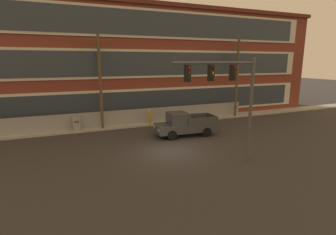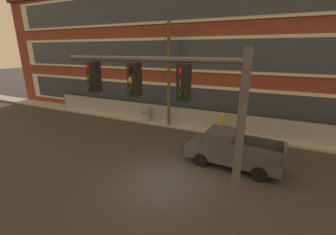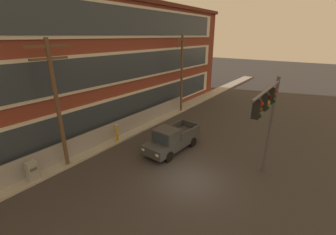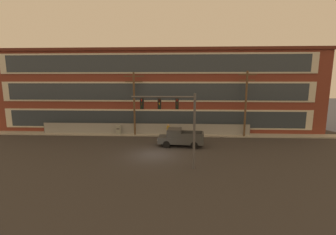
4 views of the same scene
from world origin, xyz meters
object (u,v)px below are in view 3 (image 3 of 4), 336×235
Objects in this scene: utility_pole_near_corner at (57,100)px; electrical_cabinet at (33,172)px; pedestrian_near_cabinet at (117,132)px; utility_pole_midblock at (182,72)px; traffic_signal_mast at (268,112)px; pickup_truck_dark_grey at (172,140)px.

utility_pole_near_corner is 4.65m from electrical_cabinet.
pedestrian_near_cabinet is at bearing -0.76° from electrical_cabinet.
utility_pole_midblock reaches higher than utility_pole_near_corner.
utility_pole_near_corner reaches higher than pedestrian_near_cabinet.
electrical_cabinet is (-2.26, 0.02, -4.06)m from utility_pole_near_corner.
traffic_signal_mast reaches higher than pedestrian_near_cabinet.
pickup_truck_dark_grey is at bearing -152.06° from utility_pole_midblock.
pickup_truck_dark_grey reaches higher than pedestrian_near_cabinet.
electrical_cabinet is at bearing 179.60° from utility_pole_near_corner.
utility_pole_near_corner reaches higher than traffic_signal_mast.
utility_pole_midblock is (9.09, 11.29, 0.12)m from traffic_signal_mast.
utility_pole_midblock reaches higher than pedestrian_near_cabinet.
pedestrian_near_cabinet is at bearing 95.39° from traffic_signal_mast.
traffic_signal_mast is 1.21× the size of pickup_truck_dark_grey.
electrical_cabinet is at bearing 150.74° from pickup_truck_dark_grey.
utility_pole_midblock is (14.70, -0.09, 0.02)m from utility_pole_near_corner.
utility_pole_near_corner is at bearing 142.56° from pickup_truck_dark_grey.
pickup_truck_dark_grey reaches higher than electrical_cabinet.
pedestrian_near_cabinet reaches higher than electrical_cabinet.
utility_pole_near_corner is at bearing -0.40° from electrical_cabinet.
traffic_signal_mast is at bearing -128.84° from utility_pole_midblock.
traffic_signal_mast is at bearing -84.61° from pedestrian_near_cabinet.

